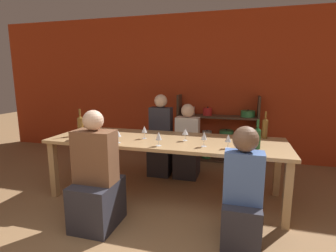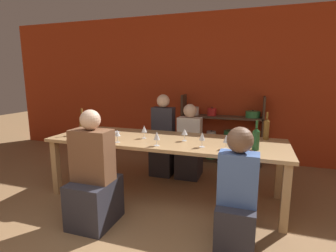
{
  "view_description": "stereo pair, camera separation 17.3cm",
  "coord_description": "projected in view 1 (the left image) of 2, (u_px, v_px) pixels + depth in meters",
  "views": [
    {
      "loc": [
        0.72,
        -1.17,
        1.55
      ],
      "look_at": [
        -0.18,
        2.04,
        0.92
      ],
      "focal_mm": 28.0,
      "sensor_mm": 36.0,
      "label": 1
    },
    {
      "loc": [
        0.88,
        -1.12,
        1.55
      ],
      "look_at": [
        -0.18,
        2.04,
        0.92
      ],
      "focal_mm": 28.0,
      "sensor_mm": 36.0,
      "label": 2
    }
  ],
  "objects": [
    {
      "name": "wall_back_red",
      "position": [
        203.0,
        87.0,
        4.96
      ],
      "size": [
        8.8,
        0.06,
        2.7
      ],
      "color": "#B23819",
      "rests_on": "ground_plane"
    },
    {
      "name": "shelf_unit",
      "position": [
        214.0,
        132.0,
        4.85
      ],
      "size": [
        1.46,
        0.3,
        1.22
      ],
      "color": "#4C3828",
      "rests_on": "ground_plane"
    },
    {
      "name": "dining_table",
      "position": [
        166.0,
        145.0,
        3.34
      ],
      "size": [
        2.95,
        0.96,
        0.77
      ],
      "color": "tan",
      "rests_on": "ground_plane"
    },
    {
      "name": "mixing_bowl",
      "position": [
        86.0,
        135.0,
        3.29
      ],
      "size": [
        0.3,
        0.3,
        0.11
      ],
      "color": "#B7BABC",
      "rests_on": "dining_table"
    },
    {
      "name": "wine_bottle_green",
      "position": [
        80.0,
        125.0,
        3.52
      ],
      "size": [
        0.08,
        0.08,
        0.36
      ],
      "color": "brown",
      "rests_on": "dining_table"
    },
    {
      "name": "wine_bottle_dark",
      "position": [
        265.0,
        128.0,
        3.34
      ],
      "size": [
        0.07,
        0.07,
        0.35
      ],
      "color": "brown",
      "rests_on": "dining_table"
    },
    {
      "name": "wine_bottle_amber",
      "position": [
        257.0,
        137.0,
        2.86
      ],
      "size": [
        0.08,
        0.08,
        0.32
      ],
      "color": "#1E4C23",
      "rests_on": "dining_table"
    },
    {
      "name": "wine_glass_red_a",
      "position": [
        185.0,
        132.0,
        3.22
      ],
      "size": [
        0.08,
        0.08,
        0.15
      ],
      "color": "white",
      "rests_on": "dining_table"
    },
    {
      "name": "wine_glass_white_a",
      "position": [
        204.0,
        136.0,
        2.94
      ],
      "size": [
        0.07,
        0.07,
        0.17
      ],
      "color": "white",
      "rests_on": "dining_table"
    },
    {
      "name": "wine_glass_empty_a",
      "position": [
        118.0,
        134.0,
        3.11
      ],
      "size": [
        0.07,
        0.07,
        0.15
      ],
      "color": "white",
      "rests_on": "dining_table"
    },
    {
      "name": "wine_glass_white_b",
      "position": [
        228.0,
        139.0,
        2.88
      ],
      "size": [
        0.07,
        0.07,
        0.16
      ],
      "color": "white",
      "rests_on": "dining_table"
    },
    {
      "name": "wine_glass_white_c",
      "position": [
        159.0,
        136.0,
        2.98
      ],
      "size": [
        0.07,
        0.07,
        0.17
      ],
      "color": "white",
      "rests_on": "dining_table"
    },
    {
      "name": "wine_glass_white_d",
      "position": [
        144.0,
        130.0,
        3.33
      ],
      "size": [
        0.07,
        0.07,
        0.16
      ],
      "color": "white",
      "rests_on": "dining_table"
    },
    {
      "name": "cell_phone",
      "position": [
        113.0,
        133.0,
        3.67
      ],
      "size": [
        0.13,
        0.17,
        0.01
      ],
      "color": "silver",
      "rests_on": "dining_table"
    },
    {
      "name": "person_near_a",
      "position": [
        242.0,
        200.0,
        2.39
      ],
      "size": [
        0.34,
        0.43,
        1.12
      ],
      "color": "#2D2D38",
      "rests_on": "ground_plane"
    },
    {
      "name": "person_far_a",
      "position": [
        161.0,
        144.0,
        4.18
      ],
      "size": [
        0.34,
        0.43,
        1.28
      ],
      "rotation": [
        0.0,
        0.0,
        3.14
      ],
      "color": "#2D2D38",
      "rests_on": "ground_plane"
    },
    {
      "name": "person_near_b",
      "position": [
        97.0,
        185.0,
        2.7
      ],
      "size": [
        0.42,
        0.52,
        1.23
      ],
      "color": "#2D2D38",
      "rests_on": "ground_plane"
    },
    {
      "name": "person_far_b",
      "position": [
        187.0,
        150.0,
        4.1
      ],
      "size": [
        0.36,
        0.45,
        1.14
      ],
      "rotation": [
        0.0,
        0.0,
        3.14
      ],
      "color": "#2D2D38",
      "rests_on": "ground_plane"
    }
  ]
}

